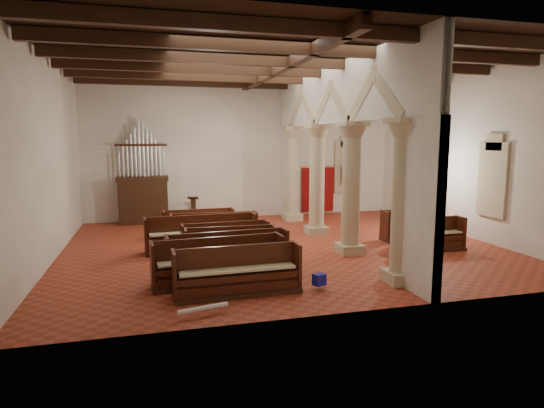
{
  "coord_description": "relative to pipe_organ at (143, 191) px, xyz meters",
  "views": [
    {
      "loc": [
        -4.12,
        -14.29,
        3.59
      ],
      "look_at": [
        -0.19,
        0.5,
        1.36
      ],
      "focal_mm": 30.0,
      "sensor_mm": 36.0,
      "label": 1
    }
  ],
  "objects": [
    {
      "name": "lectern",
      "position": [
        2.09,
        -0.01,
        -0.92
      ],
      "size": [
        0.51,
        0.53,
        1.1
      ],
      "rotation": [
        0.0,
        0.0,
        -0.24
      ],
      "color": "#3B2312",
      "rests_on": "floor"
    },
    {
      "name": "nave_pew_0",
      "position": [
        2.21,
        -9.81,
        -1.0
      ],
      "size": [
        2.96,
        0.84,
        1.12
      ],
      "rotation": [
        0.0,
        0.0,
        0.03
      ],
      "color": "#331B10",
      "rests_on": "floor"
    },
    {
      "name": "ceiling_beams",
      "position": [
        4.5,
        -5.5,
        4.45
      ],
      "size": [
        13.8,
        11.8,
        0.3
      ],
      "primitive_type": null,
      "color": "#331B10",
      "rests_on": "wall_back"
    },
    {
      "name": "nave_pew_4",
      "position": [
        2.52,
        -6.13,
        -1.04
      ],
      "size": [
        2.72,
        0.77,
        1.0
      ],
      "rotation": [
        0.0,
        0.0,
        0.04
      ],
      "color": "#331B10",
      "rests_on": "floor"
    },
    {
      "name": "processional_banner",
      "position": [
        9.46,
        -0.01,
        -0.56
      ],
      "size": [
        0.54,
        0.69,
        2.51
      ],
      "rotation": [
        0.0,
        0.0,
        0.37
      ],
      "color": "#331B10",
      "rests_on": "floor"
    },
    {
      "name": "window_right_b",
      "position": [
        11.48,
        -3.0,
        0.83
      ],
      "size": [
        0.03,
        1.0,
        2.2
      ],
      "primitive_type": "cube",
      "color": "#2F6B57",
      "rests_on": "wall_right"
    },
    {
      "name": "ceiling",
      "position": [
        4.5,
        -5.5,
        4.63
      ],
      "size": [
        14.0,
        14.0,
        0.0
      ],
      "primitive_type": "plane",
      "rotation": [
        3.14,
        0.0,
        0.0
      ],
      "color": "black",
      "rests_on": "wall_back"
    },
    {
      "name": "tube_heater_a",
      "position": [
        1.29,
        -10.91,
        -1.21
      ],
      "size": [
        1.05,
        0.34,
        0.11
      ],
      "primitive_type": "cylinder",
      "rotation": [
        0.0,
        1.57,
        0.23
      ],
      "color": "silver",
      "rests_on": "floor"
    },
    {
      "name": "aisle_pew_0",
      "position": [
        9.11,
        -7.27,
        -1.01
      ],
      "size": [
        2.01,
        0.77,
        1.06
      ],
      "rotation": [
        0.0,
        0.0,
        -0.03
      ],
      "color": "#331B10",
      "rests_on": "floor"
    },
    {
      "name": "dossal_curtain",
      "position": [
        8.0,
        0.42,
        -0.21
      ],
      "size": [
        1.8,
        0.07,
        2.17
      ],
      "color": "maroon",
      "rests_on": "floor"
    },
    {
      "name": "aisle_pew_2",
      "position": [
        9.03,
        -5.81,
        -1.0
      ],
      "size": [
        1.81,
        0.73,
        1.09
      ],
      "rotation": [
        0.0,
        0.0,
        -0.0
      ],
      "color": "#331B10",
      "rests_on": "floor"
    },
    {
      "name": "window_back",
      "position": [
        9.5,
        0.48,
        0.83
      ],
      "size": [
        1.0,
        0.03,
        2.2
      ],
      "primitive_type": "cube",
      "color": "#2F6B57",
      "rests_on": "wall_back"
    },
    {
      "name": "wall_back",
      "position": [
        4.5,
        0.5,
        1.63
      ],
      "size": [
        14.0,
        0.02,
        6.0
      ],
      "primitive_type": "cube",
      "color": "white",
      "rests_on": "floor"
    },
    {
      "name": "wall_right",
      "position": [
        11.5,
        -5.5,
        1.63
      ],
      "size": [
        0.02,
        12.0,
        6.0
      ],
      "primitive_type": "cube",
      "color": "white",
      "rests_on": "floor"
    },
    {
      "name": "nave_pew_3",
      "position": [
        2.52,
        -7.09,
        -1.03
      ],
      "size": [
        2.65,
        0.83,
        1.04
      ],
      "rotation": [
        0.0,
        0.0,
        -0.05
      ],
      "color": "#331B10",
      "rests_on": "floor"
    },
    {
      "name": "aisle_pew_1",
      "position": [
        9.15,
        -6.63,
        -1.05
      ],
      "size": [
        1.9,
        0.7,
        0.96
      ],
      "rotation": [
        0.0,
        0.0,
        0.03
      ],
      "color": "#331B10",
      "rests_on": "floor"
    },
    {
      "name": "pipe_organ",
      "position": [
        0.0,
        0.0,
        0.0
      ],
      "size": [
        2.1,
        0.85,
        4.4
      ],
      "color": "#331B10",
      "rests_on": "floor"
    },
    {
      "name": "wall_left",
      "position": [
        -2.5,
        -5.5,
        1.63
      ],
      "size": [
        0.02,
        12.0,
        6.0
      ],
      "primitive_type": "cube",
      "color": "white",
      "rests_on": "floor"
    },
    {
      "name": "floor",
      "position": [
        4.5,
        -5.5,
        -1.37
      ],
      "size": [
        14.0,
        14.0,
        0.0
      ],
      "primitive_type": "plane",
      "color": "#9F3722",
      "rests_on": "ground"
    },
    {
      "name": "hymnal_box_a",
      "position": [
        4.16,
        -9.95,
        -1.13
      ],
      "size": [
        0.33,
        0.29,
        0.27
      ],
      "primitive_type": "cube",
      "rotation": [
        0.0,
        0.0,
        0.3
      ],
      "color": "#151896",
      "rests_on": "floor"
    },
    {
      "name": "wall_front",
      "position": [
        4.5,
        -11.5,
        1.63
      ],
      "size": [
        14.0,
        0.02,
        6.0
      ],
      "primitive_type": "cube",
      "color": "white",
      "rests_on": "floor"
    },
    {
      "name": "nave_pew_5",
      "position": [
        1.85,
        -5.43,
        -1.0
      ],
      "size": [
        3.57,
        0.95,
        1.14
      ],
      "rotation": [
        0.0,
        0.0,
        0.06
      ],
      "color": "#331B10",
      "rests_on": "floor"
    },
    {
      "name": "nave_pew_7",
      "position": [
        1.98,
        -3.34,
        -1.04
      ],
      "size": [
        2.58,
        0.75,
        1.01
      ],
      "rotation": [
        0.0,
        0.0,
        0.03
      ],
      "color": "#331B10",
      "rests_on": "floor"
    },
    {
      "name": "nave_pew_2",
      "position": [
        2.24,
        -8.3,
        -0.99
      ],
      "size": [
        3.24,
        0.97,
        1.15
      ],
      "rotation": [
        0.0,
        0.0,
        0.06
      ],
      "color": "#331B10",
      "rests_on": "floor"
    },
    {
      "name": "nave_pew_6",
      "position": [
        2.39,
        -4.48,
        -1.03
      ],
      "size": [
        2.98,
        0.82,
        1.05
      ],
      "rotation": [
        0.0,
        0.0,
        -0.04
      ],
      "color": "#331B10",
      "rests_on": "floor"
    },
    {
      "name": "arcade",
      "position": [
        6.3,
        -5.5,
        2.19
      ],
      "size": [
        0.9,
        11.9,
        6.0
      ],
      "color": "tan",
      "rests_on": "floor"
    },
    {
      "name": "tube_heater_b",
      "position": [
        2.02,
        -9.9,
        -1.21
      ],
      "size": [
        0.94,
        0.27,
        0.09
      ],
      "primitive_type": "cylinder",
      "rotation": [
        0.0,
        1.57,
        0.2
      ],
      "color": "white",
      "rests_on": "floor"
    },
    {
      "name": "hymnal_box_c",
      "position": [
        2.85,
        -5.93,
        -1.13
      ],
      "size": [
        0.35,
        0.31,
        0.29
      ],
      "primitive_type": "cube",
      "rotation": [
        0.0,
        0.0,
        -0.32
      ],
      "color": "navy",
      "rests_on": "floor"
    },
    {
      "name": "nave_pew_1",
      "position": [
        1.9,
        -8.92,
        -0.99
      ],
      "size": [
        3.3,
        0.98,
        1.15
      ],
      "rotation": [
        0.0,
        0.0,
        0.07
      ],
      "color": "#331B10",
      "rests_on": "floor"
    },
    {
      "name": "hymnal_box_b",
      "position": [
        2.91,
        -7.75,
        -1.1
      ],
      "size": [
        0.42,
        0.39,
        0.34
      ],
      "primitive_type": "cube",
      "rotation": [
        0.0,
        0.0,
        -0.42
      ],
      "color": "navy",
      "rests_on": "floor"
    },
    {
      "name": "window_right_a",
      "position": [
        11.48,
        -7.0,
        0.83
      ],
      "size": [
        0.03,
        1.0,
        2.2
      ],
      "primitive_type": "cube",
      "color": "#2F6B57",
      "rests_on": "wall_right"
    }
  ]
}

